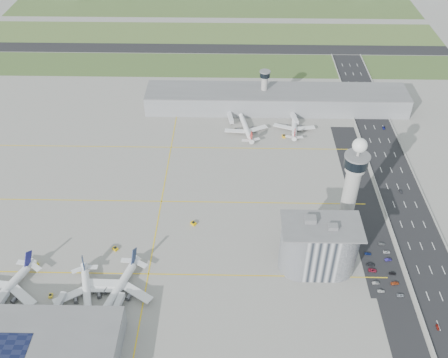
{
  "coord_description": "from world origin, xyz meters",
  "views": [
    {
      "loc": [
        4.95,
        -208.59,
        210.63
      ],
      "look_at": [
        0.0,
        35.0,
        15.0
      ],
      "focal_mm": 40.0,
      "sensor_mm": 36.0,
      "label": 1
    }
  ],
  "objects_px": {
    "tug_3": "(193,223)",
    "car_lot_4": "(368,254)",
    "airplane_near_c": "(117,286)",
    "jet_bridge_near_2": "(113,318)",
    "tug_0": "(35,263)",
    "car_lot_11": "(382,244)",
    "car_lot_1": "(376,283)",
    "car_hw_4": "(351,89)",
    "control_tower": "(352,183)",
    "tug_2": "(115,249)",
    "car_hw_2": "(384,128)",
    "car_lot_5": "(363,241)",
    "tug_4": "(236,130)",
    "airplane_far_a": "(246,125)",
    "airplane_far_b": "(295,123)",
    "airplane_near_b": "(86,291)",
    "car_lot_3": "(371,264)",
    "car_lot_9": "(388,260)",
    "car_hw_1": "(401,192)",
    "tug_1": "(51,295)",
    "jet_bridge_far_0": "(229,115)",
    "tug_5": "(284,136)",
    "jet_bridge_near_1": "(53,317)",
    "car_lot_7": "(395,283)",
    "car_lot_10": "(387,252)",
    "car_hw_0": "(438,327)",
    "admin_building": "(319,246)",
    "airplane_near_a": "(3,288)",
    "car_lot_6": "(400,295)",
    "secondary_tower": "(264,86)",
    "jet_bridge_far_1": "(292,115)",
    "car_lot_0": "(381,291)",
    "car_lot_8": "(392,273)"
  },
  "relations": [
    {
      "from": "tug_1",
      "to": "tug_4",
      "type": "distance_m",
      "value": 186.22
    },
    {
      "from": "tug_0",
      "to": "car_lot_5",
      "type": "distance_m",
      "value": 186.67
    },
    {
      "from": "control_tower",
      "to": "car_lot_7",
      "type": "height_order",
      "value": "control_tower"
    },
    {
      "from": "airplane_near_b",
      "to": "car_lot_3",
      "type": "xyz_separation_m",
      "value": [
        151.9,
        25.51,
        -5.1
      ]
    },
    {
      "from": "tug_0",
      "to": "tug_2",
      "type": "bearing_deg",
      "value": 148.58
    },
    {
      "from": "car_lot_5",
      "to": "airplane_near_c",
      "type": "bearing_deg",
      "value": 106.14
    },
    {
      "from": "tug_0",
      "to": "car_lot_9",
      "type": "relative_size",
      "value": 0.87
    },
    {
      "from": "airplane_near_c",
      "to": "jet_bridge_near_2",
      "type": "distance_m",
      "value": 17.5
    },
    {
      "from": "tug_3",
      "to": "car_hw_1",
      "type": "relative_size",
      "value": 0.96
    },
    {
      "from": "airplane_near_c",
      "to": "jet_bridge_near_1",
      "type": "distance_m",
      "value": 34.17
    },
    {
      "from": "car_lot_1",
      "to": "admin_building",
      "type": "bearing_deg",
      "value": 61.79
    },
    {
      "from": "airplane_far_a",
      "to": "airplane_far_b",
      "type": "xyz_separation_m",
      "value": [
        37.16,
        4.24,
        -0.22
      ]
    },
    {
      "from": "car_lot_8",
      "to": "car_lot_10",
      "type": "bearing_deg",
      "value": 3.48
    },
    {
      "from": "airplane_near_a",
      "to": "tug_3",
      "type": "relative_size",
      "value": 13.84
    },
    {
      "from": "tug_4",
      "to": "car_lot_10",
      "type": "height_order",
      "value": "tug_4"
    },
    {
      "from": "car_lot_1",
      "to": "car_hw_4",
      "type": "distance_m",
      "value": 215.66
    },
    {
      "from": "tug_3",
      "to": "car_lot_4",
      "type": "height_order",
      "value": "tug_3"
    },
    {
      "from": "control_tower",
      "to": "tug_2",
      "type": "xyz_separation_m",
      "value": [
        -133.4,
        -20.34,
        -34.14
      ]
    },
    {
      "from": "airplane_far_b",
      "to": "tug_2",
      "type": "xyz_separation_m",
      "value": [
        -113.77,
        -128.9,
        -4.43
      ]
    },
    {
      "from": "airplane_near_b",
      "to": "car_lot_1",
      "type": "height_order",
      "value": "airplane_near_b"
    },
    {
      "from": "car_lot_1",
      "to": "car_lot_11",
      "type": "relative_size",
      "value": 1.02
    },
    {
      "from": "control_tower",
      "to": "car_lot_10",
      "type": "bearing_deg",
      "value": -42.09
    },
    {
      "from": "tug_5",
      "to": "car_lot_7",
      "type": "xyz_separation_m",
      "value": [
        49.2,
        -139.3,
        -0.33
      ]
    },
    {
      "from": "car_hw_0",
      "to": "admin_building",
      "type": "bearing_deg",
      "value": 147.39
    },
    {
      "from": "jet_bridge_far_0",
      "to": "car_lot_0",
      "type": "distance_m",
      "value": 190.22
    },
    {
      "from": "car_lot_9",
      "to": "airplane_near_c",
      "type": "bearing_deg",
      "value": 90.62
    },
    {
      "from": "secondary_tower",
      "to": "tug_3",
      "type": "distance_m",
      "value": 149.61
    },
    {
      "from": "control_tower",
      "to": "airplane_far_a",
      "type": "height_order",
      "value": "control_tower"
    },
    {
      "from": "car_lot_10",
      "to": "airplane_near_c",
      "type": "bearing_deg",
      "value": 101.54
    },
    {
      "from": "car_lot_11",
      "to": "tug_3",
      "type": "bearing_deg",
      "value": 84.95
    },
    {
      "from": "tug_1",
      "to": "car_lot_4",
      "type": "bearing_deg",
      "value": -175.68
    },
    {
      "from": "jet_bridge_near_1",
      "to": "car_hw_2",
      "type": "xyz_separation_m",
      "value": [
        204.87,
        179.67,
        -2.29
      ]
    },
    {
      "from": "tug_5",
      "to": "car_lot_3",
      "type": "distance_m",
      "value": 132.22
    },
    {
      "from": "admin_building",
      "to": "car_lot_7",
      "type": "distance_m",
      "value": 45.03
    },
    {
      "from": "jet_bridge_far_0",
      "to": "tug_5",
      "type": "distance_m",
      "value": 49.56
    },
    {
      "from": "jet_bridge_far_1",
      "to": "car_lot_3",
      "type": "distance_m",
      "value": 156.24
    },
    {
      "from": "car_lot_4",
      "to": "car_lot_5",
      "type": "height_order",
      "value": "car_lot_4"
    },
    {
      "from": "tug_1",
      "to": "car_hw_1",
      "type": "relative_size",
      "value": 0.81
    },
    {
      "from": "car_lot_0",
      "to": "car_lot_10",
      "type": "bearing_deg",
      "value": -16.37
    },
    {
      "from": "car_lot_5",
      "to": "tug_4",
      "type": "bearing_deg",
      "value": 32.05
    },
    {
      "from": "tug_0",
      "to": "car_lot_11",
      "type": "height_order",
      "value": "tug_0"
    },
    {
      "from": "airplane_far_a",
      "to": "tug_1",
      "type": "relative_size",
      "value": 14.31
    },
    {
      "from": "control_tower",
      "to": "car_hw_1",
      "type": "relative_size",
      "value": 18.94
    },
    {
      "from": "control_tower",
      "to": "car_hw_2",
      "type": "xyz_separation_m",
      "value": [
        49.87,
        110.67,
        -34.49
      ]
    },
    {
      "from": "tug_2",
      "to": "tug_3",
      "type": "bearing_deg",
      "value": -22.83
    },
    {
      "from": "airplane_far_b",
      "to": "car_lot_4",
      "type": "relative_size",
      "value": 10.41
    },
    {
      "from": "car_lot_4",
      "to": "airplane_far_b",
      "type": "bearing_deg",
      "value": 18.98
    },
    {
      "from": "airplane_far_b",
      "to": "car_lot_10",
      "type": "bearing_deg",
      "value": -156.88
    },
    {
      "from": "jet_bridge_near_1",
      "to": "car_lot_9",
      "type": "height_order",
      "value": "jet_bridge_near_1"
    },
    {
      "from": "car_lot_6",
      "to": "car_lot_10",
      "type": "xyz_separation_m",
      "value": [
        -0.07,
        30.53,
        0.01
      ]
    }
  ]
}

